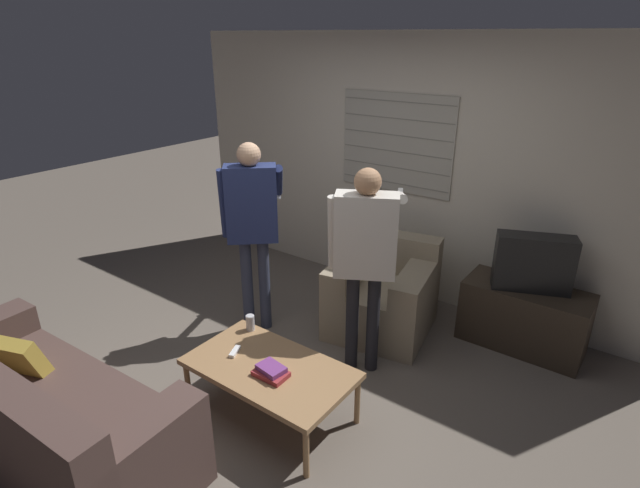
# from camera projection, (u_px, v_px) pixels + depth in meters

# --- Properties ---
(ground_plane) EXTENTS (16.00, 16.00, 0.00)m
(ground_plane) POSITION_uv_depth(u_px,v_px,m) (273.00, 384.00, 3.87)
(ground_plane) COLOR #665B51
(wall_back) EXTENTS (5.20, 0.08, 2.55)m
(wall_back) POSITION_uv_depth(u_px,v_px,m) (405.00, 170.00, 4.89)
(wall_back) COLOR beige
(wall_back) RESTS_ON ground_plane
(couch_blue) EXTENTS (2.07, 0.90, 0.83)m
(couch_blue) POSITION_uv_depth(u_px,v_px,m) (43.00, 415.00, 3.11)
(couch_blue) COLOR #4C3833
(couch_blue) RESTS_ON ground_plane
(armchair_beige) EXTENTS (0.99, 1.00, 0.82)m
(armchair_beige) POSITION_uv_depth(u_px,v_px,m) (383.00, 294.00, 4.52)
(armchair_beige) COLOR gray
(armchair_beige) RESTS_ON ground_plane
(coffee_table) EXTENTS (1.15, 0.66, 0.41)m
(coffee_table) POSITION_uv_depth(u_px,v_px,m) (270.00, 370.00, 3.43)
(coffee_table) COLOR #9E754C
(coffee_table) RESTS_ON ground_plane
(tv_stand) EXTENTS (1.01, 0.46, 0.55)m
(tv_stand) POSITION_uv_depth(u_px,v_px,m) (524.00, 317.00, 4.27)
(tv_stand) COLOR #33281E
(tv_stand) RESTS_ON ground_plane
(tv) EXTENTS (0.64, 0.42, 0.47)m
(tv) POSITION_uv_depth(u_px,v_px,m) (533.00, 263.00, 4.07)
(tv) COLOR black
(tv) RESTS_ON tv_stand
(person_left_standing) EXTENTS (0.51, 0.80, 1.72)m
(person_left_standing) POSITION_uv_depth(u_px,v_px,m) (252.00, 216.00, 4.23)
(person_left_standing) COLOR #33384C
(person_left_standing) RESTS_ON ground_plane
(person_right_standing) EXTENTS (0.56, 0.86, 1.66)m
(person_right_standing) POSITION_uv_depth(u_px,v_px,m) (365.00, 247.00, 3.68)
(person_right_standing) COLOR black
(person_right_standing) RESTS_ON ground_plane
(book_stack) EXTENTS (0.23, 0.17, 0.07)m
(book_stack) POSITION_uv_depth(u_px,v_px,m) (271.00, 371.00, 3.31)
(book_stack) COLOR maroon
(book_stack) RESTS_ON coffee_table
(soda_can) EXTENTS (0.07, 0.07, 0.13)m
(soda_can) POSITION_uv_depth(u_px,v_px,m) (250.00, 323.00, 3.81)
(soda_can) COLOR silver
(soda_can) RESTS_ON coffee_table
(spare_remote) EXTENTS (0.09, 0.14, 0.02)m
(spare_remote) POSITION_uv_depth(u_px,v_px,m) (235.00, 352.00, 3.55)
(spare_remote) COLOR white
(spare_remote) RESTS_ON coffee_table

